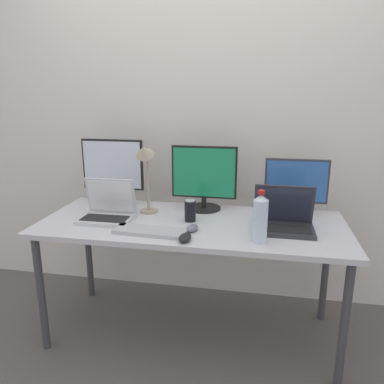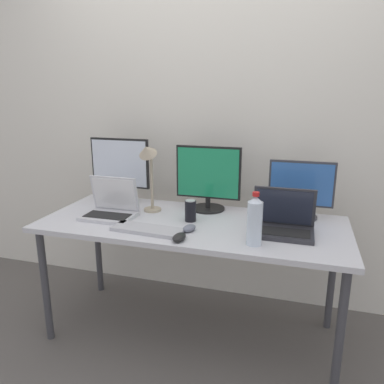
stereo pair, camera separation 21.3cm
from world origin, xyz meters
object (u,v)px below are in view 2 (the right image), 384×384
object	(u,v)px
monitor_right	(301,190)
water_bottle	(255,221)
desk_lamp	(148,164)
mouse_by_keyboard	(179,237)
laptop_silver	(111,207)
work_desk	(192,232)
monitor_left	(120,169)
soda_can_near_keyboard	(190,211)
monitor_center	(208,178)
laptop_secondary	(283,223)
keyboard_main	(147,230)
mouse_by_laptop	(189,228)

from	to	relation	value
monitor_right	water_bottle	size ratio (longest dim) A/B	1.40
desk_lamp	mouse_by_keyboard	bearing A→B (deg)	-49.53
laptop_silver	mouse_by_keyboard	distance (m)	0.57
work_desk	mouse_by_keyboard	world-z (taller)	mouse_by_keyboard
monitor_left	soda_can_near_keyboard	size ratio (longest dim) A/B	3.47
mouse_by_keyboard	monitor_left	bearing A→B (deg)	142.22
monitor_center	soda_can_near_keyboard	xyz separation A→B (m)	(-0.04, -0.24, -0.14)
monitor_center	laptop_secondary	bearing A→B (deg)	-29.77
work_desk	keyboard_main	xyz separation A→B (m)	(-0.19, -0.21, 0.07)
monitor_right	water_bottle	world-z (taller)	monitor_right
monitor_left	monitor_right	distance (m)	1.17
keyboard_main	soda_can_near_keyboard	bearing A→B (deg)	56.19
work_desk	desk_lamp	bearing A→B (deg)	163.87
laptop_silver	soda_can_near_keyboard	xyz separation A→B (m)	(0.49, 0.06, 0.01)
monitor_right	laptop_secondary	world-z (taller)	monitor_right
monitor_left	laptop_secondary	bearing A→B (deg)	-13.35
mouse_by_keyboard	mouse_by_laptop	xyz separation A→B (m)	(0.01, 0.14, 0.00)
monitor_left	monitor_right	xyz separation A→B (m)	(1.17, 0.02, -0.06)
mouse_by_keyboard	water_bottle	world-z (taller)	water_bottle
monitor_right	water_bottle	bearing A→B (deg)	-112.87
laptop_silver	desk_lamp	size ratio (longest dim) A/B	0.67
work_desk	mouse_by_laptop	world-z (taller)	mouse_by_laptop
laptop_silver	monitor_center	bearing A→B (deg)	29.58
monitor_center	soda_can_near_keyboard	world-z (taller)	monitor_center
desk_lamp	laptop_silver	bearing A→B (deg)	-146.52
keyboard_main	mouse_by_laptop	distance (m)	0.23
laptop_silver	mouse_by_keyboard	bearing A→B (deg)	-25.24
monitor_center	laptop_secondary	distance (m)	0.58
monitor_center	mouse_by_laptop	bearing A→B (deg)	-90.09
laptop_secondary	monitor_left	bearing A→B (deg)	166.65
monitor_left	water_bottle	size ratio (longest dim) A/B	1.62
monitor_left	mouse_by_laptop	size ratio (longest dim) A/B	4.72
monitor_right	soda_can_near_keyboard	world-z (taller)	monitor_right
laptop_secondary	water_bottle	xyz separation A→B (m)	(-0.13, -0.21, 0.07)
monitor_right	desk_lamp	xyz separation A→B (m)	(-0.90, -0.17, 0.14)
soda_can_near_keyboard	desk_lamp	size ratio (longest dim) A/B	0.28
laptop_silver	soda_can_near_keyboard	bearing A→B (deg)	6.63
work_desk	laptop_silver	distance (m)	0.51
mouse_by_laptop	keyboard_main	bearing A→B (deg)	-144.82
monitor_center	mouse_by_keyboard	world-z (taller)	monitor_center
work_desk	monitor_left	xyz separation A→B (m)	(-0.57, 0.24, 0.29)
water_bottle	mouse_by_keyboard	bearing A→B (deg)	-171.26
laptop_secondary	mouse_by_keyboard	world-z (taller)	laptop_secondary
monitor_left	laptop_silver	bearing A→B (deg)	-75.48
soda_can_near_keyboard	monitor_left	bearing A→B (deg)	158.19
monitor_center	mouse_by_laptop	world-z (taller)	monitor_center
work_desk	monitor_center	world-z (taller)	monitor_center
monitor_right	water_bottle	distance (m)	0.53
water_bottle	desk_lamp	world-z (taller)	desk_lamp
desk_lamp	soda_can_near_keyboard	bearing A→B (deg)	-14.45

